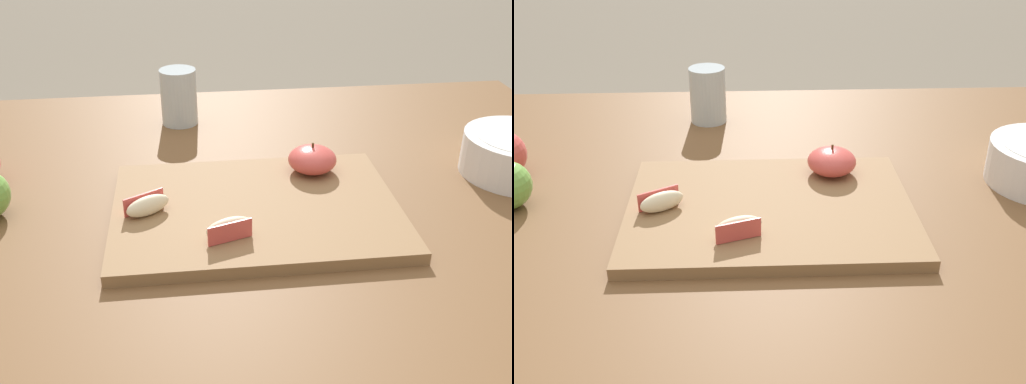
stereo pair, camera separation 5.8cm
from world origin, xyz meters
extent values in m
cube|color=brown|center=(0.00, 0.00, 0.72)|extent=(1.34, 0.88, 0.03)
cube|color=brown|center=(0.61, 0.38, 0.35)|extent=(0.06, 0.06, 0.71)
cube|color=olive|center=(0.04, -0.09, 0.74)|extent=(0.40, 0.30, 0.02)
ellipsoid|color=#D14C47|center=(0.14, 0.00, 0.77)|extent=(0.07, 0.07, 0.04)
cylinder|color=#4C3319|center=(0.14, 0.00, 0.80)|extent=(0.00, 0.00, 0.01)
ellipsoid|color=beige|center=(0.00, -0.17, 0.77)|extent=(0.07, 0.04, 0.03)
cube|color=#D14C47|center=(0.00, -0.18, 0.77)|extent=(0.06, 0.02, 0.03)
ellipsoid|color=beige|center=(-0.11, -0.10, 0.77)|extent=(0.07, 0.05, 0.03)
cube|color=#D14C47|center=(-0.11, -0.09, 0.77)|extent=(0.05, 0.03, 0.03)
cylinder|color=silver|center=(-0.06, 0.27, 0.79)|extent=(0.07, 0.07, 0.10)
camera|label=1|loc=(-0.05, -0.84, 1.18)|focal=43.02mm
camera|label=2|loc=(0.01, -0.84, 1.18)|focal=43.02mm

